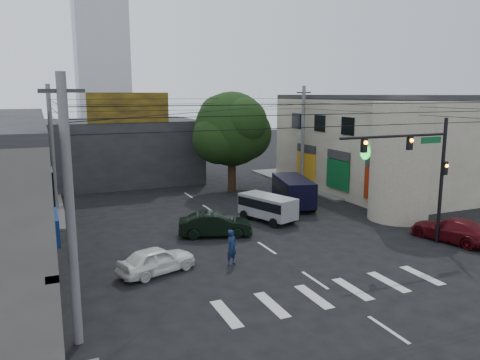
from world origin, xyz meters
TOP-DOWN VIEW (x-y plane):
  - ground at (0.00, 0.00)m, footprint 160.00×160.00m
  - sidewalk_far_right at (18.00, 18.00)m, footprint 16.00×16.00m
  - building_right at (18.00, 13.00)m, footprint 14.00×18.00m
  - corner_column at (11.00, 4.00)m, footprint 4.00×4.00m
  - building_far at (-4.00, 26.00)m, footprint 14.00×10.00m
  - billboard at (-4.00, 21.10)m, footprint 7.00×0.30m
  - tower_distant at (0.00, 70.00)m, footprint 9.00×9.00m
  - street_tree at (4.00, 17.00)m, footprint 6.40×6.40m
  - traffic_gantry at (7.82, -1.00)m, footprint 7.10×0.35m
  - utility_pole_near_left at (-10.50, -4.50)m, footprint 0.32×0.32m
  - utility_pole_far_left at (-10.50, 16.00)m, footprint 0.32×0.32m
  - utility_pole_far_right at (10.50, 16.00)m, footprint 0.32×0.32m
  - dark_sedan at (-1.88, 5.23)m, footprint 4.05×5.26m
  - white_compact at (-6.50, 0.79)m, footprint 3.83×4.75m
  - maroon_sedan at (10.50, -1.15)m, footprint 4.21×5.72m
  - silver_minivan at (2.52, 6.99)m, footprint 5.16×4.29m
  - navy_van at (6.18, 9.98)m, footprint 6.55×4.81m
  - traffic_officer at (-2.77, 0.37)m, footprint 1.02×0.97m

SIDE VIEW (x-z plane):
  - ground at x=0.00m, z-range 0.00..0.00m
  - sidewalk_far_right at x=18.00m, z-range 0.00..0.15m
  - white_compact at x=-6.50m, z-range 0.00..1.31m
  - maroon_sedan at x=10.50m, z-range 0.00..1.39m
  - dark_sedan at x=-1.88m, z-range 0.00..1.44m
  - silver_minivan at x=2.52m, z-range 0.00..1.76m
  - traffic_officer at x=-2.77m, z-range 0.00..1.83m
  - navy_van at x=6.18m, z-range 0.00..2.21m
  - building_far at x=-4.00m, z-range 0.00..6.00m
  - building_right at x=18.00m, z-range 0.00..8.00m
  - corner_column at x=11.00m, z-range 0.00..8.00m
  - utility_pole_near_left at x=-10.50m, z-range 0.00..9.20m
  - utility_pole_far_left at x=-10.50m, z-range 0.00..9.20m
  - utility_pole_far_right at x=10.50m, z-range 0.00..9.20m
  - traffic_gantry at x=7.82m, z-range 1.23..8.43m
  - street_tree at x=4.00m, z-range 1.12..9.82m
  - billboard at x=-4.00m, z-range 6.00..8.60m
  - tower_distant at x=0.00m, z-range 0.00..44.00m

